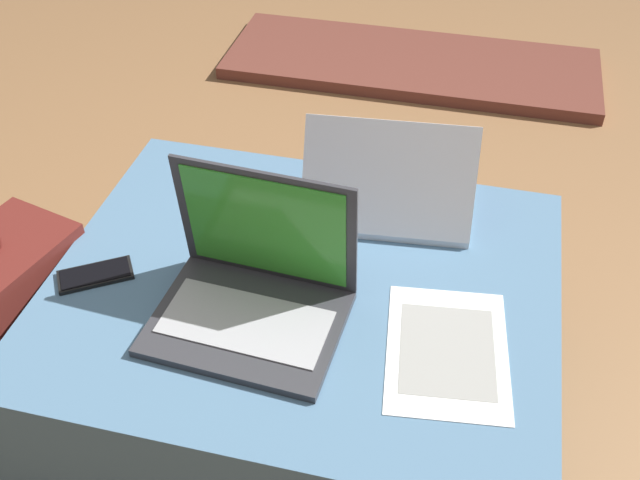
{
  "coord_description": "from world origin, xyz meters",
  "views": [
    {
      "loc": [
        0.27,
        -0.99,
        1.39
      ],
      "look_at": [
        0.02,
        0.04,
        0.47
      ],
      "focal_mm": 42.0,
      "sensor_mm": 36.0,
      "label": 1
    }
  ],
  "objects_px": {
    "cell_phone": "(95,275)",
    "paper_sheet": "(447,350)",
    "laptop_far": "(388,195)",
    "laptop_near": "(254,289)",
    "backpack": "(9,332)"
  },
  "relations": [
    {
      "from": "laptop_near",
      "to": "cell_phone",
      "type": "xyz_separation_m",
      "value": [
        -0.33,
        0.01,
        -0.05
      ]
    },
    {
      "from": "cell_phone",
      "to": "backpack",
      "type": "relative_size",
      "value": 0.31
    },
    {
      "from": "paper_sheet",
      "to": "cell_phone",
      "type": "bearing_deg",
      "value": 170.86
    },
    {
      "from": "laptop_near",
      "to": "paper_sheet",
      "type": "bearing_deg",
      "value": 1.51
    },
    {
      "from": "cell_phone",
      "to": "laptop_near",
      "type": "bearing_deg",
      "value": 54.7
    },
    {
      "from": "laptop_far",
      "to": "paper_sheet",
      "type": "distance_m",
      "value": 0.39
    },
    {
      "from": "backpack",
      "to": "paper_sheet",
      "type": "xyz_separation_m",
      "value": [
        0.91,
        -0.0,
        0.19
      ]
    },
    {
      "from": "laptop_near",
      "to": "backpack",
      "type": "bearing_deg",
      "value": -175.2
    },
    {
      "from": "laptop_near",
      "to": "cell_phone",
      "type": "relative_size",
      "value": 2.3
    },
    {
      "from": "cell_phone",
      "to": "paper_sheet",
      "type": "distance_m",
      "value": 0.68
    },
    {
      "from": "laptop_near",
      "to": "backpack",
      "type": "xyz_separation_m",
      "value": [
        -0.56,
        -0.01,
        -0.25
      ]
    },
    {
      "from": "backpack",
      "to": "paper_sheet",
      "type": "distance_m",
      "value": 0.93
    },
    {
      "from": "cell_phone",
      "to": "backpack",
      "type": "bearing_deg",
      "value": -116.49
    },
    {
      "from": "laptop_far",
      "to": "paper_sheet",
      "type": "xyz_separation_m",
      "value": [
        0.17,
        -0.35,
        -0.05
      ]
    },
    {
      "from": "cell_phone",
      "to": "laptop_far",
      "type": "bearing_deg",
      "value": 89.7
    }
  ]
}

